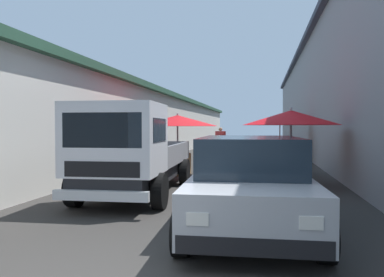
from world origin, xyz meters
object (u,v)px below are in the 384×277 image
at_px(fruit_stall_far_left, 280,125).
at_px(vendor_by_crates, 220,139).
at_px(fruit_stall_mid_lane, 291,124).
at_px(fruit_stall_near_right, 178,126).
at_px(delivery_truck, 127,153).
at_px(parked_scooter, 300,161).
at_px(hatchback_car, 250,182).

height_order(fruit_stall_far_left, vendor_by_crates, fruit_stall_far_left).
bearing_deg(fruit_stall_mid_lane, fruit_stall_near_right, 67.01).
relative_size(delivery_truck, parked_scooter, 2.96).
bearing_deg(parked_scooter, hatchback_car, 168.49).
bearing_deg(hatchback_car, vendor_by_crates, 8.24).
xyz_separation_m(hatchback_car, delivery_truck, (1.69, 2.68, 0.30)).
bearing_deg(delivery_truck, fruit_stall_mid_lane, -51.26).
xyz_separation_m(hatchback_car, vendor_by_crates, (14.87, 2.15, 0.18)).
bearing_deg(fruit_stall_mid_lane, fruit_stall_far_left, -0.49).
bearing_deg(vendor_by_crates, delivery_truck, 177.70).
distance_m(fruit_stall_far_left, vendor_by_crates, 4.24).
xyz_separation_m(fruit_stall_far_left, hatchback_car, (-12.18, 1.03, -0.96)).
xyz_separation_m(fruit_stall_mid_lane, fruit_stall_far_left, (7.57, -0.07, -0.01)).
height_order(hatchback_car, delivery_truck, delivery_truck).
distance_m(fruit_stall_far_left, parked_scooter, 5.14).
bearing_deg(hatchback_car, fruit_stall_near_right, 22.92).
relative_size(fruit_stall_far_left, parked_scooter, 1.45).
xyz_separation_m(delivery_truck, vendor_by_crates, (13.18, -0.53, -0.12)).
bearing_deg(parked_scooter, fruit_stall_near_right, 105.05).
distance_m(fruit_stall_near_right, hatchback_car, 6.71).
height_order(fruit_stall_far_left, hatchback_car, fruit_stall_far_left).
bearing_deg(parked_scooter, vendor_by_crates, 25.29).
bearing_deg(fruit_stall_far_left, fruit_stall_near_right, 149.20).
bearing_deg(vendor_by_crates, fruit_stall_mid_lane, -163.12).
distance_m(fruit_stall_mid_lane, fruit_stall_far_left, 7.57).
height_order(fruit_stall_far_left, parked_scooter, fruit_stall_far_left).
height_order(fruit_stall_near_right, vendor_by_crates, fruit_stall_near_right).
distance_m(vendor_by_crates, parked_scooter, 8.49).
distance_m(hatchback_car, delivery_truck, 3.19).
xyz_separation_m(fruit_stall_near_right, vendor_by_crates, (8.75, -0.43, -0.74)).
relative_size(fruit_stall_far_left, hatchback_car, 0.61).
bearing_deg(fruit_stall_near_right, fruit_stall_mid_lane, -112.99).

